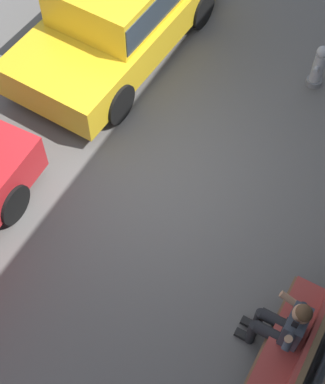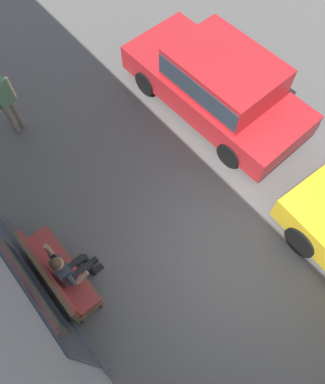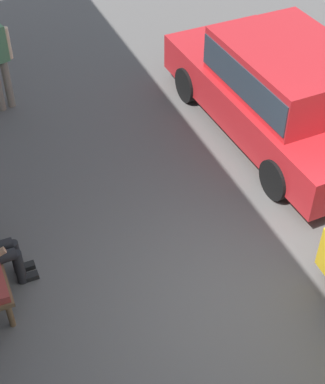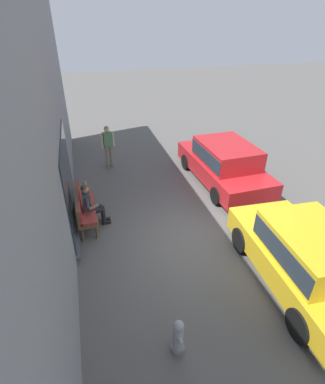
{
  "view_description": "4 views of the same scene",
  "coord_description": "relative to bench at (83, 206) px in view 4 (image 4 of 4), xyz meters",
  "views": [
    {
      "loc": [
        4.31,
        2.6,
        7.26
      ],
      "look_at": [
        0.81,
        0.63,
        1.02
      ],
      "focal_mm": 55.0,
      "sensor_mm": 36.0,
      "label": 1
    },
    {
      "loc": [
        -0.88,
        2.6,
        7.03
      ],
      "look_at": [
        1.51,
        0.61,
        1.1
      ],
      "focal_mm": 35.0,
      "sensor_mm": 36.0,
      "label": 2
    },
    {
      "loc": [
        -3.53,
        2.6,
        5.71
      ],
      "look_at": [
        1.15,
        0.6,
        1.11
      ],
      "focal_mm": 55.0,
      "sensor_mm": 36.0,
      "label": 3
    },
    {
      "loc": [
        -6.0,
        2.6,
        5.42
      ],
      "look_at": [
        1.25,
        0.6,
        0.95
      ],
      "focal_mm": 28.0,
      "sensor_mm": 36.0,
      "label": 4
    }
  ],
  "objects": [
    {
      "name": "ground_plane",
      "position": [
        -1.69,
        -2.9,
        -0.59
      ],
      "size": [
        60.0,
        60.0,
        0.0
      ],
      "primitive_type": "plane",
      "color": "#565451"
    },
    {
      "name": "building_facade",
      "position": [
        -1.68,
        0.5,
        2.58
      ],
      "size": [
        18.0,
        0.51,
        6.35
      ],
      "color": "gray",
      "rests_on": "ground_plane"
    },
    {
      "name": "bench",
      "position": [
        0.0,
        0.0,
        0.0
      ],
      "size": [
        1.83,
        0.55,
        1.01
      ],
      "color": "brown",
      "rests_on": "ground_plane"
    },
    {
      "name": "person_on_phone",
      "position": [
        -0.15,
        -0.22,
        0.13
      ],
      "size": [
        0.73,
        0.74,
        1.35
      ],
      "color": "black",
      "rests_on": "ground_plane"
    },
    {
      "name": "parked_car_near",
      "position": [
        -3.76,
        -4.68,
        0.25
      ],
      "size": [
        4.22,
        2.05,
        1.54
      ],
      "color": "gold",
      "rests_on": "ground_plane"
    },
    {
      "name": "parked_car_mid",
      "position": [
        1.24,
        -5.09,
        0.24
      ],
      "size": [
        4.51,
        2.1,
        1.55
      ],
      "color": "red",
      "rests_on": "ground_plane"
    },
    {
      "name": "pedestrian_standing",
      "position": [
        3.66,
        -1.18,
        0.44
      ],
      "size": [
        0.29,
        0.53,
        1.73
      ],
      "color": "gray",
      "rests_on": "ground_plane"
    },
    {
      "name": "fire_hydrant",
      "position": [
        -4.57,
        -1.45,
        -0.19
      ],
      "size": [
        0.38,
        0.26,
        0.81
      ],
      "color": "slate",
      "rests_on": "ground_plane"
    }
  ]
}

